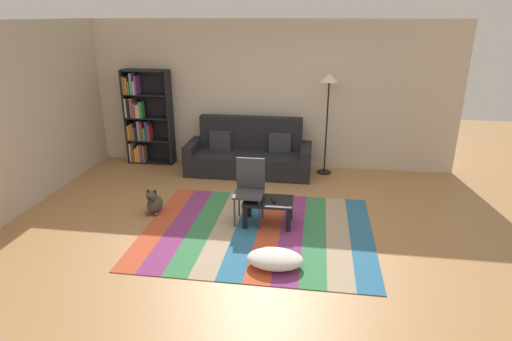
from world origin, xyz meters
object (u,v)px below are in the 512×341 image
Objects in this scene: coffee_table at (268,205)px; tv_remote at (273,200)px; couch at (249,155)px; folding_chair at (250,185)px; dog at (154,203)px; bookshelf at (143,120)px; standing_lamp at (329,91)px; pouf at (275,259)px.

coffee_table is 0.11m from tv_remote.
folding_chair is at bearing -80.56° from couch.
tv_remote is at bearing -71.90° from couch.
dog is 1.48m from folding_chair.
bookshelf is 2.51m from dog.
dog is at bearing -140.08° from standing_lamp.
pouf is 1.65× the size of dog.
standing_lamp reaches higher than coffee_table.
couch reaches higher than folding_chair.
bookshelf is 1.00× the size of standing_lamp.
dog is at bearing 155.74° from tv_remote.
couch is 2.51× the size of folding_chair.
folding_chair is (1.43, -0.03, 0.37)m from dog.
coffee_table is 1.71m from dog.
pouf is at bearing -49.27° from bookshelf.
tv_remote reaches higher than coffee_table.
tv_remote is 0.17× the size of folding_chair.
bookshelf is 3.60m from coffee_table.
bookshelf is at bearing 172.37° from couch.
couch is 1.25× the size of bookshelf.
pouf is (2.91, -3.37, -0.76)m from bookshelf.
couch is 1.82m from standing_lamp.
bookshelf reaches higher than folding_chair.
standing_lamp is 12.07× the size of tv_remote.
couch is 15.07× the size of tv_remote.
pouf is 3.60m from standing_lamp.
tv_remote is (0.07, -0.02, 0.08)m from coffee_table.
standing_lamp is 2.59m from tv_remote.
coffee_table is (2.70, -2.31, -0.57)m from bookshelf.
tv_remote is (2.77, -2.32, -0.49)m from bookshelf.
coffee_table is at bearing -109.68° from standing_lamp.
standing_lamp reaches higher than pouf.
bookshelf is 12.04× the size of tv_remote.
bookshelf is 2.75× the size of pouf.
couch is 2.21m from dog.
bookshelf is at bearing 130.73° from pouf.
dog is 0.22× the size of standing_lamp.
standing_lamp is 2.55m from folding_chair.
pouf is at bearing -100.07° from standing_lamp.
couch is at bearing 59.96° from dog.
standing_lamp is at bearing 76.51° from folding_chair.
couch is 3.20m from pouf.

